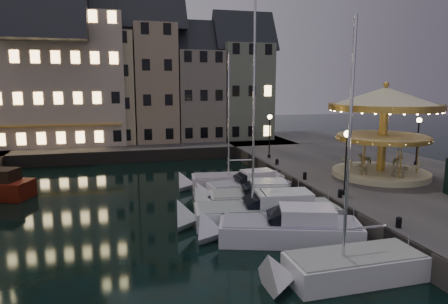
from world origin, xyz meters
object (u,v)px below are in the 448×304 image
object	(u,v)px
motorboat_a	(343,269)
motorboat_c	(260,213)
motorboat_e	(243,189)
motorboat_b	(282,230)
bollard_b	(340,193)
bollard_c	(305,175)
carousel	(384,115)
streetlamp_d	(418,134)
bollard_d	(277,162)
motorboat_d	(251,200)
streetlamp_c	(270,130)
streetlamp_b	(346,153)
bollard_a	(399,222)
motorboat_f	(230,182)

from	to	relation	value
motorboat_a	motorboat_c	distance (m)	7.64
motorboat_c	motorboat_e	xyz separation A→B (m)	(0.75, 5.79, -0.04)
motorboat_b	bollard_b	bearing A→B (deg)	28.57
bollard_c	motorboat_c	xyz separation A→B (m)	(-5.26, -4.86, -0.92)
motorboat_e	carousel	world-z (taller)	carousel
streetlamp_d	bollard_b	distance (m)	14.27
streetlamp_d	bollard_d	world-z (taller)	streetlamp_d
motorboat_c	motorboat_d	distance (m)	2.86
streetlamp_c	motorboat_d	distance (m)	12.78
motorboat_a	motorboat_d	bearing A→B (deg)	93.84
streetlamp_b	bollard_a	world-z (taller)	streetlamp_b
bollard_d	motorboat_c	size ratio (longest dim) A/B	0.04
motorboat_b	motorboat_e	distance (m)	8.71
streetlamp_c	bollard_b	world-z (taller)	streetlamp_c
streetlamp_c	streetlamp_b	bearing A→B (deg)	-90.00
motorboat_b	motorboat_d	size ratio (longest dim) A/B	1.15
bollard_d	carousel	xyz separation A→B (m)	(6.11, -6.04, 4.45)
bollard_d	bollard_b	bearing A→B (deg)	-90.00
streetlamp_d	bollard_c	size ratio (longest dim) A/B	7.32
carousel	streetlamp_d	bearing A→B (deg)	27.72
motorboat_c	motorboat_e	bearing A→B (deg)	82.57
bollard_c	motorboat_e	world-z (taller)	motorboat_e
streetlamp_c	motorboat_c	bearing A→B (deg)	-112.92
streetlamp_c	bollard_a	bearing A→B (deg)	-91.76
bollard_d	motorboat_d	xyz separation A→B (m)	(-4.91, -7.53, -0.96)
motorboat_c	motorboat_f	distance (m)	8.41
streetlamp_d	motorboat_c	size ratio (longest dim) A/B	0.32
bollard_d	motorboat_b	xyz separation A→B (m)	(-5.08, -13.26, -0.96)
streetlamp_d	motorboat_b	world-z (taller)	streetlamp_d
motorboat_d	motorboat_e	size ratio (longest dim) A/B	1.03
streetlamp_d	motorboat_f	world-z (taller)	motorboat_f
bollard_a	motorboat_b	distance (m)	5.85
motorboat_c	bollard_d	bearing A→B (deg)	63.08
streetlamp_b	motorboat_b	size ratio (longest dim) A/B	0.49
bollard_c	motorboat_f	bearing A→B (deg)	143.67
streetlamp_c	bollard_d	world-z (taller)	streetlamp_c
streetlamp_d	motorboat_c	bearing A→B (deg)	-156.78
motorboat_e	motorboat_f	size ratio (longest dim) A/B	0.65
bollard_b	motorboat_d	xyz separation A→B (m)	(-4.91, 2.97, -0.96)
motorboat_f	bollard_d	bearing A→B (deg)	22.30
bollard_c	motorboat_a	world-z (taller)	motorboat_a
motorboat_c	streetlamp_b	bearing A→B (deg)	3.56
streetlamp_b	bollard_c	xyz separation A→B (m)	(-0.60, 4.50, -2.41)
bollard_d	carousel	world-z (taller)	carousel
bollard_c	motorboat_c	bearing A→B (deg)	-137.26
motorboat_a	carousel	size ratio (longest dim) A/B	1.42
streetlamp_d	motorboat_e	distance (m)	16.83
streetlamp_d	motorboat_e	world-z (taller)	streetlamp_d
streetlamp_b	motorboat_c	distance (m)	6.76
bollard_a	bollard_c	distance (m)	10.50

